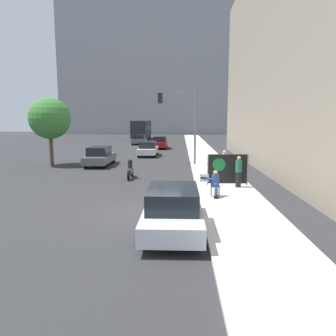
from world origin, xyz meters
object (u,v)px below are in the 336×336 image
Objects in this scene: jogger_on_sidewalk at (239,171)px; protest_banner at (227,169)px; car_on_road_midblock at (148,149)px; street_tree_near_curb at (50,119)px; pedestrian_behind at (224,164)px; car_on_road_far_lane at (139,140)px; seated_protester at (215,183)px; traffic_light_pole at (182,113)px; city_bus_on_road at (142,129)px; car_on_road_distant at (160,143)px; motorcycle_on_road at (130,170)px; car_on_road_nearest at (100,156)px; parked_car_curbside at (173,209)px.

protest_banner is (-0.52, 0.46, 0.06)m from jogger_on_sidewalk.
street_tree_near_curb reaches higher than car_on_road_midblock.
street_tree_near_curb is at bearing 62.00° from pedestrian_behind.
seated_protester is at bearing -76.81° from car_on_road_far_lane.
car_on_road_far_lane is at bearing 101.52° from seated_protester.
jogger_on_sidewalk is at bearing -73.37° from car_on_road_far_lane.
traffic_light_pole is 0.58× the size of city_bus_on_road.
car_on_road_distant is at bearing 11.14° from pedestrian_behind.
car_on_road_midblock is (-5.88, 13.18, -0.28)m from pedestrian_behind.
car_on_road_midblock is 2.26× the size of motorcycle_on_road.
car_on_road_midblock is (-3.36, 6.25, -3.41)m from traffic_light_pole.
car_on_road_midblock is at bearing 118.30° from traffic_light_pole.
protest_banner is (0.92, 2.61, 0.24)m from seated_protester.
street_tree_near_curb is at bearing -175.67° from traffic_light_pole.
car_on_road_midblock is (3.16, 6.94, -0.02)m from car_on_road_nearest.
traffic_light_pole is 1.27× the size of car_on_road_nearest.
car_on_road_distant is 20.60m from motorcycle_on_road.
city_bus_on_road reaches higher than jogger_on_sidewalk.
seated_protester is 4.80m from parked_car_curbside.
car_on_road_far_lane is at bearing -59.31° from jogger_on_sidewalk.
parked_car_curbside is at bearing -85.64° from car_on_road_distant.
jogger_on_sidewalk is at bearing -172.05° from pedestrian_behind.
street_tree_near_curb reaches higher than car_on_road_far_lane.
pedestrian_behind is 0.39× the size of car_on_road_far_lane.
traffic_light_pole reaches higher than car_on_road_distant.
motorcycle_on_road is at bearing -11.83° from jogger_on_sidewalk.
car_on_road_nearest reaches higher than motorcycle_on_road.
street_tree_near_curb is (-12.90, 6.15, 2.71)m from pedestrian_behind.
seated_protester is 33.37m from car_on_road_far_lane.
car_on_road_midblock is at bearing 111.02° from protest_banner.
city_bus_on_road reaches higher than pedestrian_behind.
car_on_road_midblock is 26.97m from city_bus_on_road.
car_on_road_far_lane reaches higher than motorcycle_on_road.
car_on_road_distant is 2.12× the size of motorcycle_on_road.
pedestrian_behind is at bearing -65.46° from jogger_on_sidewalk.
car_on_road_midblock reaches higher than motorcycle_on_road.
city_bus_on_road is (-7.17, 32.92, -2.23)m from traffic_light_pole.
traffic_light_pole is (-2.43, 8.83, 3.11)m from protest_banner.
pedestrian_behind reaches higher than parked_car_curbside.
car_on_road_far_lane is 0.44× the size of city_bus_on_road.
car_on_road_distant is at bearing 94.36° from parked_car_curbside.
car_on_road_distant is 0.81× the size of street_tree_near_curb.
pedestrian_behind is at bearing 75.71° from seated_protester.
protest_banner is 0.46× the size of parked_car_curbside.
car_on_road_nearest is at bearing 112.16° from parked_car_curbside.
car_on_road_nearest is 7.63m from car_on_road_midblock.
car_on_road_midblock is at bearing -95.11° from car_on_road_distant.
parked_car_curbside is at bearing -82.04° from city_bus_on_road.
car_on_road_midblock is at bearing 45.05° from street_tree_near_curb.
jogger_on_sidewalk is at bearing -41.11° from protest_banner.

